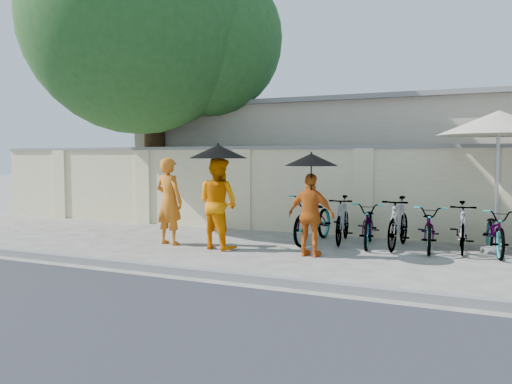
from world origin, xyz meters
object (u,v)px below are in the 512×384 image
at_px(patio_umbrella, 499,124).
at_px(monk_left, 169,201).
at_px(monk_center, 218,203).
at_px(monk_right, 311,215).

bearing_deg(patio_umbrella, monk_left, -164.28).
height_order(monk_center, patio_umbrella, patio_umbrella).
distance_m(monk_right, patio_umbrella, 3.92).
xyz_separation_m(monk_left, monk_center, (1.15, -0.00, 0.00)).
distance_m(monk_center, patio_umbrella, 5.51).
bearing_deg(monk_right, patio_umbrella, -143.48).
height_order(monk_center, monk_right, monk_center).
distance_m(monk_left, patio_umbrella, 6.57).
xyz_separation_m(monk_center, patio_umbrella, (5.01, 1.74, 1.51)).
xyz_separation_m(monk_left, monk_right, (3.07, -0.04, -0.14)).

